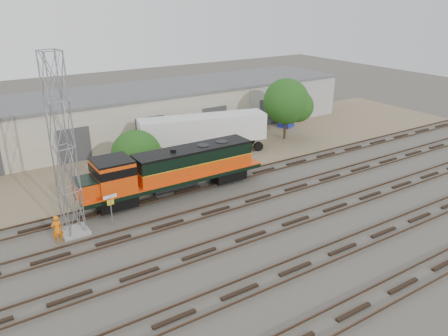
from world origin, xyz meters
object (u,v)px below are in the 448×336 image
signal_tower (63,151)px  semi_trailer (206,130)px  locomotive (171,170)px  worker (57,229)px

signal_tower → semi_trailer: 18.70m
locomotive → semi_trailer: (7.51, 7.20, 0.32)m
signal_tower → worker: size_ratio=6.13×
locomotive → signal_tower: bearing=-166.7°
locomotive → semi_trailer: 10.41m
signal_tower → worker: bearing=-148.5°
locomotive → signal_tower: 9.43m
worker → signal_tower: bearing=-149.6°
signal_tower → semi_trailer: size_ratio=0.93×
locomotive → semi_trailer: size_ratio=1.18×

